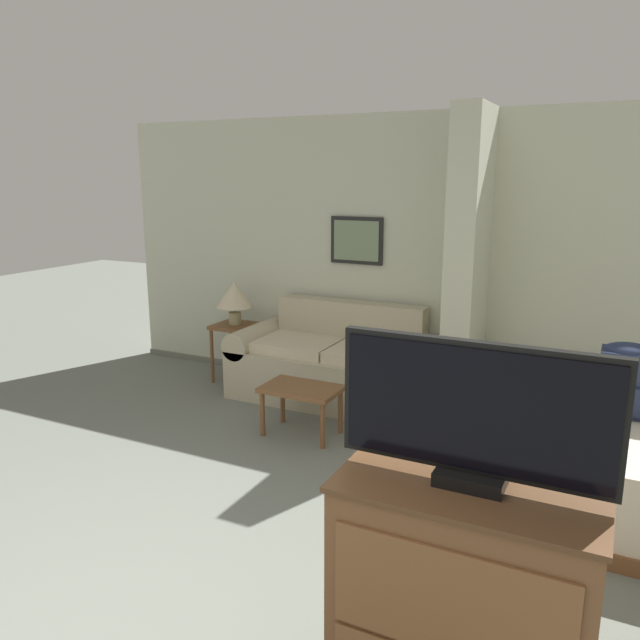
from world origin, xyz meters
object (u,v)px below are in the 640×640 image
Objects in this scene: tv_dresser at (463,607)px; bed at (599,443)px; coffee_table at (302,394)px; tv at (474,414)px; backpack at (627,378)px; couch at (338,365)px; table_lamp at (234,296)px.

tv_dresser reaches higher than bed.
tv_dresser is at bearing -49.68° from coffee_table.
tv reaches higher than tv_dresser.
backpack reaches higher than tv_dresser.
table_lamp reaches higher than couch.
couch is 0.94× the size of bed.
coffee_table is 2.35m from backpack.
backpack is (0.12, -0.08, 0.51)m from bed.
bed reaches higher than coffee_table.
table_lamp is 0.21× the size of bed.
tv is (0.00, 0.00, 0.76)m from tv_dresser.
tv is at bearing -98.93° from bed.
backpack is (0.49, 2.26, -0.47)m from tv.
tv is (1.90, -3.01, 0.92)m from couch.
couch is 2.06× the size of tv.
table_lamp is 3.64m from backpack.
backpack is at bearing -12.64° from table_lamp.
table_lamp is at bearing 135.01° from tv.
tv_dresser is at bearing -90.00° from tv.
tv_dresser is (3.06, -3.06, -0.39)m from table_lamp.
bed is (0.37, 2.34, -0.98)m from tv.
tv_dresser is at bearing -45.00° from table_lamp.
backpack is (2.30, 0.13, 0.44)m from coffee_table.
tv is 0.45× the size of bed.
couch is 4.52× the size of table_lamp.
tv_dresser is 2.38m from bed.
table_lamp reaches higher than coffee_table.
tv is at bearing -44.99° from table_lamp.
tv_dresser is at bearing -57.77° from couch.
tv_dresser is (1.81, -2.14, 0.15)m from coffee_table.
tv reaches higher than coffee_table.
table_lamp is 0.46× the size of tv.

